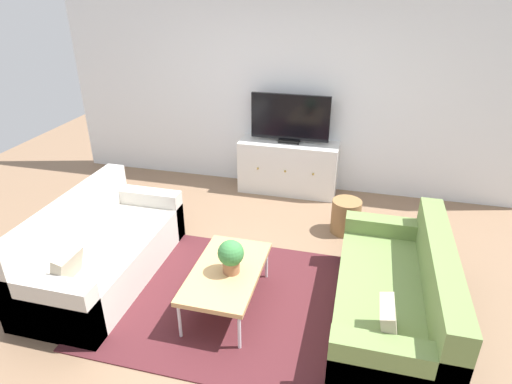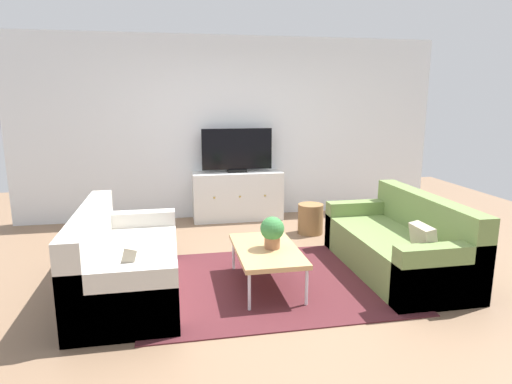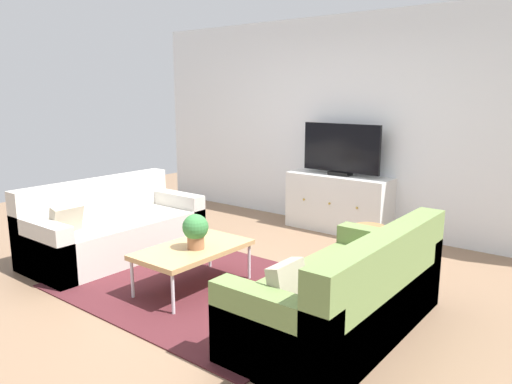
{
  "view_description": "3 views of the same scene",
  "coord_description": "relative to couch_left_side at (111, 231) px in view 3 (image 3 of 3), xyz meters",
  "views": [
    {
      "loc": [
        0.97,
        -3.17,
        2.71
      ],
      "look_at": [
        0.0,
        0.62,
        0.77
      ],
      "focal_mm": 30.41,
      "sensor_mm": 36.0,
      "label": 1
    },
    {
      "loc": [
        -0.93,
        -4.17,
        1.82
      ],
      "look_at": [
        0.0,
        0.62,
        0.77
      ],
      "focal_mm": 31.03,
      "sensor_mm": 36.0,
      "label": 2
    },
    {
      "loc": [
        2.95,
        -3.11,
        1.75
      ],
      "look_at": [
        0.0,
        0.62,
        0.77
      ],
      "focal_mm": 34.05,
      "sensor_mm": 36.0,
      "label": 3
    }
  ],
  "objects": [
    {
      "name": "wicker_basket",
      "position": [
        2.33,
        1.47,
        -0.07
      ],
      "size": [
        0.34,
        0.34,
        0.41
      ],
      "primitive_type": "cylinder",
      "color": "olive",
      "rests_on": "ground_plane"
    },
    {
      "name": "couch_left_side",
      "position": [
        0.0,
        0.0,
        0.0
      ],
      "size": [
        0.88,
        1.85,
        0.81
      ],
      "color": "beige",
      "rests_on": "ground_plane"
    },
    {
      "name": "wall_back",
      "position": [
        1.44,
        2.65,
        1.08
      ],
      "size": [
        6.4,
        0.12,
        2.7
      ],
      "primitive_type": "cube",
      "color": "white",
      "rests_on": "ground_plane"
    },
    {
      "name": "ground_plane",
      "position": [
        1.44,
        0.1,
        -0.27
      ],
      "size": [
        10.0,
        10.0,
        0.0
      ],
      "primitive_type": "plane",
      "color": "#84664C"
    },
    {
      "name": "couch_right_side",
      "position": [
        2.87,
        0.0,
        0.0
      ],
      "size": [
        0.88,
        1.85,
        0.81
      ],
      "color": "olive",
      "rests_on": "ground_plane"
    },
    {
      "name": "area_rug",
      "position": [
        1.44,
        -0.05,
        -0.27
      ],
      "size": [
        2.5,
        1.9,
        0.01
      ],
      "primitive_type": "cube",
      "color": "#4C1E23",
      "rests_on": "ground_plane"
    },
    {
      "name": "tv_console",
      "position": [
        1.47,
        2.37,
        0.09
      ],
      "size": [
        1.34,
        0.47,
        0.72
      ],
      "color": "silver",
      "rests_on": "ground_plane"
    },
    {
      "name": "potted_plant",
      "position": [
        1.43,
        -0.12,
        0.29
      ],
      "size": [
        0.23,
        0.23,
        0.31
      ],
      "color": "#936042",
      "rests_on": "coffee_table"
    },
    {
      "name": "flat_screen_tv",
      "position": [
        1.47,
        2.39,
        0.77
      ],
      "size": [
        1.04,
        0.16,
        0.65
      ],
      "color": "black",
      "rests_on": "tv_console"
    },
    {
      "name": "coffee_table",
      "position": [
        1.38,
        -0.11,
        0.09
      ],
      "size": [
        0.59,
        1.04,
        0.39
      ],
      "color": "tan",
      "rests_on": "ground_plane"
    }
  ]
}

